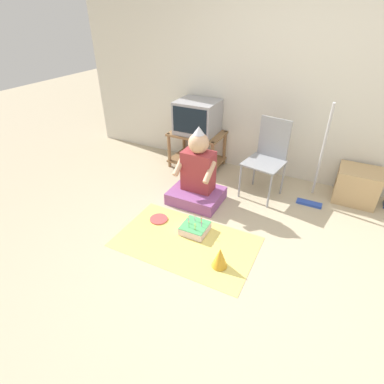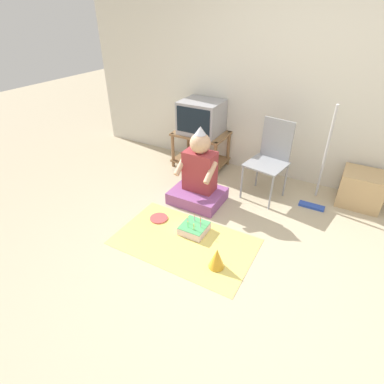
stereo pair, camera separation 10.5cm
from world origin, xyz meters
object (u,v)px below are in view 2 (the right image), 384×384
at_px(birthday_cake, 194,228).
at_px(party_hat_blue, 217,258).
at_px(dust_mop, 319,179).
at_px(cardboard_box_stack, 361,189).
at_px(tv, 201,117).
at_px(folding_chair, 271,155).
at_px(person_seated, 199,178).
at_px(paper_plate, 159,218).

distance_m(birthday_cake, party_hat_blue, 0.52).
xyz_separation_m(dust_mop, party_hat_blue, (-0.56, -1.44, -0.23)).
relative_size(cardboard_box_stack, birthday_cake, 1.74).
bearing_deg(tv, cardboard_box_stack, 0.45).
distance_m(folding_chair, person_seated, 0.86).
bearing_deg(birthday_cake, paper_plate, 179.41).
relative_size(dust_mop, party_hat_blue, 5.91).
distance_m(folding_chair, cardboard_box_stack, 1.10).
distance_m(party_hat_blue, paper_plate, 0.91).
bearing_deg(tv, dust_mop, -9.12).
bearing_deg(dust_mop, party_hat_blue, -111.32).
relative_size(tv, cardboard_box_stack, 1.18).
bearing_deg(person_seated, party_hat_blue, -53.52).
xyz_separation_m(person_seated, birthday_cake, (0.24, -0.55, -0.25)).
relative_size(cardboard_box_stack, party_hat_blue, 2.25).
relative_size(folding_chair, paper_plate, 4.74).
relative_size(birthday_cake, party_hat_blue, 1.29).
height_order(folding_chair, dust_mop, dust_mop).
relative_size(tv, birthday_cake, 2.06).
height_order(folding_chair, birthday_cake, folding_chair).
height_order(folding_chair, paper_plate, folding_chair).
distance_m(cardboard_box_stack, party_hat_blue, 1.99).
height_order(person_seated, party_hat_blue, person_seated).
bearing_deg(paper_plate, party_hat_blue, -21.40).
bearing_deg(birthday_cake, person_seated, 113.92).
xyz_separation_m(cardboard_box_stack, dust_mop, (-0.44, -0.27, 0.14)).
bearing_deg(dust_mop, cardboard_box_stack, 31.70).
bearing_deg(party_hat_blue, dust_mop, 68.68).
distance_m(cardboard_box_stack, person_seated, 1.86).
height_order(birthday_cake, party_hat_blue, party_hat_blue).
xyz_separation_m(cardboard_box_stack, birthday_cake, (-1.41, -1.39, -0.15)).
relative_size(tv, party_hat_blue, 2.66).
height_order(cardboard_box_stack, paper_plate, cardboard_box_stack).
relative_size(dust_mop, paper_plate, 6.15).
xyz_separation_m(folding_chair, cardboard_box_stack, (1.00, 0.31, -0.32)).
distance_m(tv, party_hat_blue, 2.08).
relative_size(person_seated, birthday_cake, 3.49).
relative_size(birthday_cake, paper_plate, 1.34).
height_order(dust_mop, birthday_cake, dust_mop).
height_order(tv, person_seated, tv).
bearing_deg(dust_mop, birthday_cake, -130.98).
height_order(dust_mop, paper_plate, dust_mop).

